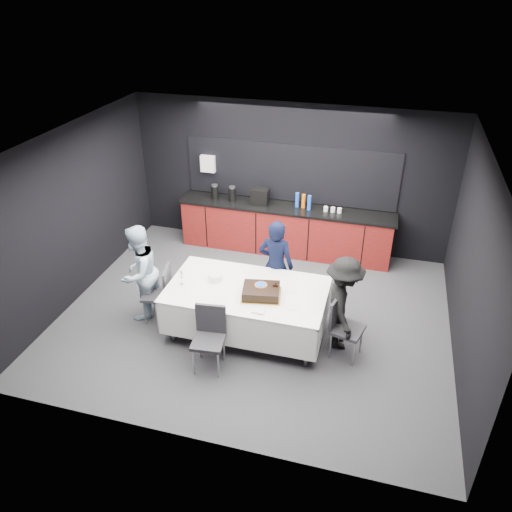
{
  "coord_description": "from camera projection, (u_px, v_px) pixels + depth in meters",
  "views": [
    {
      "loc": [
        1.73,
        -6.17,
        4.84
      ],
      "look_at": [
        0.0,
        0.1,
        1.05
      ],
      "focal_mm": 35.0,
      "sensor_mm": 36.0,
      "label": 1
    }
  ],
  "objects": [
    {
      "name": "champagne_flute",
      "position": [
        181.0,
        275.0,
        7.27
      ],
      "size": [
        0.06,
        0.06,
        0.22
      ],
      "color": "white",
      "rests_on": "party_table"
    },
    {
      "name": "kitchenette",
      "position": [
        285.0,
        225.0,
        9.55
      ],
      "size": [
        4.1,
        0.64,
        2.05
      ],
      "color": "#63110F",
      "rests_on": "ground"
    },
    {
      "name": "chair_near",
      "position": [
        209.0,
        333.0,
        6.76
      ],
      "size": [
        0.46,
        0.46,
        0.92
      ],
      "color": "#2C2B30",
      "rests_on": "ground"
    },
    {
      "name": "loose_plate_far",
      "position": [
        252.0,
        274.0,
        7.58
      ],
      "size": [
        0.22,
        0.22,
        0.01
      ],
      "primitive_type": "cylinder",
      "color": "white",
      "rests_on": "party_table"
    },
    {
      "name": "plate_stack",
      "position": [
        216.0,
        277.0,
        7.43
      ],
      "size": [
        0.21,
        0.21,
        0.1
      ],
      "primitive_type": "cylinder",
      "color": "white",
      "rests_on": "party_table"
    },
    {
      "name": "loose_plate_right_b",
      "position": [
        293.0,
        307.0,
        6.86
      ],
      "size": [
        0.18,
        0.18,
        0.01
      ],
      "primitive_type": "cylinder",
      "color": "white",
      "rests_on": "party_table"
    },
    {
      "name": "loose_plate_right_a",
      "position": [
        291.0,
        290.0,
        7.21
      ],
      "size": [
        0.2,
        0.2,
        0.01
      ],
      "primitive_type": "cylinder",
      "color": "white",
      "rests_on": "party_table"
    },
    {
      "name": "person_center",
      "position": [
        276.0,
        266.0,
        7.8
      ],
      "size": [
        0.59,
        0.41,
        1.56
      ],
      "primitive_type": "imported",
      "rotation": [
        0.0,
        0.0,
        3.08
      ],
      "color": "black",
      "rests_on": "ground"
    },
    {
      "name": "person_left",
      "position": [
        139.0,
        273.0,
        7.64
      ],
      "size": [
        0.7,
        0.84,
        1.55
      ],
      "primitive_type": "imported",
      "rotation": [
        0.0,
        0.0,
        -1.74
      ],
      "color": "silver",
      "rests_on": "ground"
    },
    {
      "name": "loose_plate_near",
      "position": [
        221.0,
        300.0,
        6.99
      ],
      "size": [
        0.22,
        0.22,
        0.01
      ],
      "primitive_type": "cylinder",
      "color": "white",
      "rests_on": "party_table"
    },
    {
      "name": "fork_pile",
      "position": [
        258.0,
        311.0,
        6.75
      ],
      "size": [
        0.18,
        0.12,
        0.03
      ],
      "primitive_type": "cube",
      "rotation": [
        0.0,
        0.0,
        -0.08
      ],
      "color": "white",
      "rests_on": "party_table"
    },
    {
      "name": "ground",
      "position": [
        254.0,
        316.0,
        7.97
      ],
      "size": [
        6.0,
        6.0,
        0.0
      ],
      "primitive_type": "plane",
      "color": "#3F4044",
      "rests_on": "ground"
    },
    {
      "name": "room_shell",
      "position": [
        254.0,
        210.0,
        7.04
      ],
      "size": [
        6.04,
        5.04,
        2.82
      ],
      "color": "white",
      "rests_on": "ground"
    },
    {
      "name": "chair_right",
      "position": [
        342.0,
        323.0,
        6.95
      ],
      "size": [
        0.51,
        0.51,
        0.92
      ],
      "color": "#2C2B30",
      "rests_on": "ground"
    },
    {
      "name": "person_right",
      "position": [
        343.0,
        304.0,
        7.02
      ],
      "size": [
        0.76,
        1.04,
        1.45
      ],
      "primitive_type": "imported",
      "rotation": [
        0.0,
        0.0,
        1.83
      ],
      "color": "black",
      "rests_on": "ground"
    },
    {
      "name": "cake_assembly",
      "position": [
        261.0,
        291.0,
        7.07
      ],
      "size": [
        0.63,
        0.55,
        0.17
      ],
      "color": "gold",
      "rests_on": "party_table"
    },
    {
      "name": "party_table",
      "position": [
        247.0,
        297.0,
        7.32
      ],
      "size": [
        2.32,
        1.32,
        0.78
      ],
      "color": "#99999E",
      "rests_on": "ground"
    },
    {
      "name": "chair_left",
      "position": [
        161.0,
        290.0,
        7.65
      ],
      "size": [
        0.5,
        0.5,
        0.92
      ],
      "color": "#2C2B30",
      "rests_on": "ground"
    }
  ]
}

